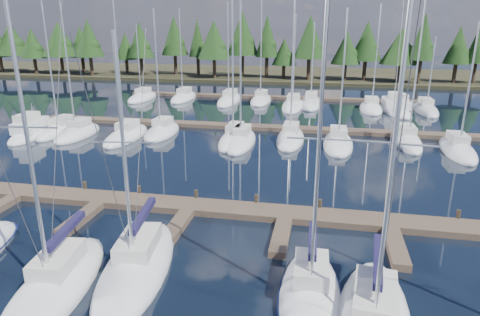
% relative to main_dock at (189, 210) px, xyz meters
% --- Properties ---
extents(ground, '(260.00, 260.00, 0.00)m').
position_rel_main_dock_xyz_m(ground, '(0.00, 12.64, -0.20)').
color(ground, black).
rests_on(ground, ground).
extents(far_shore, '(220.00, 30.00, 0.60)m').
position_rel_main_dock_xyz_m(far_shore, '(0.00, 72.64, 0.10)').
color(far_shore, '#2E2B19').
rests_on(far_shore, ground).
extents(main_dock, '(44.00, 6.13, 0.90)m').
position_rel_main_dock_xyz_m(main_dock, '(0.00, 0.00, 0.00)').
color(main_dock, brown).
rests_on(main_dock, ground).
extents(back_docks, '(50.00, 21.80, 0.40)m').
position_rel_main_dock_xyz_m(back_docks, '(0.00, 32.23, -0.00)').
color(back_docks, brown).
rests_on(back_docks, ground).
extents(front_sailboat_2, '(3.91, 8.93, 13.76)m').
position_rel_main_dock_xyz_m(front_sailboat_2, '(-3.27, -8.87, 0.08)').
color(front_sailboat_2, silver).
rests_on(front_sailboat_2, ground).
extents(front_sailboat_3, '(4.26, 9.51, 11.92)m').
position_rel_main_dock_xyz_m(front_sailboat_3, '(-0.40, -6.75, 0.07)').
color(front_sailboat_3, silver).
rests_on(front_sailboat_3, ground).
extents(front_sailboat_4, '(2.93, 7.79, 13.24)m').
position_rel_main_dock_xyz_m(front_sailboat_4, '(7.77, -7.42, 0.08)').
color(front_sailboat_4, silver).
rests_on(front_sailboat_4, ground).
extents(back_sailboat_rows, '(43.66, 32.08, 16.82)m').
position_rel_main_dock_xyz_m(back_sailboat_rows, '(-0.07, 27.57, 0.06)').
color(back_sailboat_rows, silver).
rests_on(back_sailboat_rows, ground).
extents(motor_yacht_left, '(3.95, 8.41, 4.03)m').
position_rel_main_dock_xyz_m(motor_yacht_left, '(-21.93, 14.91, 0.25)').
color(motor_yacht_left, silver).
rests_on(motor_yacht_left, ground).
extents(motor_yacht_right, '(4.73, 9.21, 4.39)m').
position_rel_main_dock_xyz_m(motor_yacht_right, '(17.12, 34.93, 0.28)').
color(motor_yacht_right, silver).
rests_on(motor_yacht_right, ground).
extents(tree_line, '(185.51, 11.69, 12.81)m').
position_rel_main_dock_xyz_m(tree_line, '(-3.11, 62.81, 7.19)').
color(tree_line, black).
rests_on(tree_line, far_shore).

